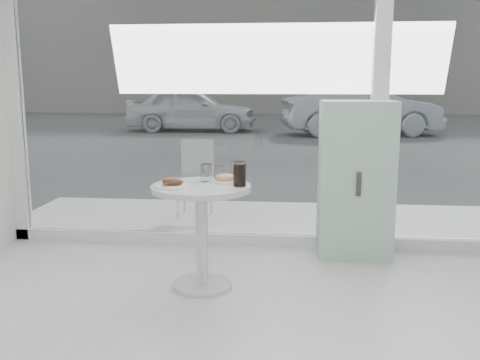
# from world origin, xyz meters

# --- Properties ---
(storefront) EXTENTS (5.00, 0.14, 3.00)m
(storefront) POSITION_xyz_m (0.07, 3.00, 1.71)
(storefront) COLOR silver
(storefront) RESTS_ON ground
(main_table) EXTENTS (0.72, 0.72, 0.77)m
(main_table) POSITION_xyz_m (-0.50, 1.90, 0.55)
(main_table) COLOR silver
(main_table) RESTS_ON ground
(patio_deck) EXTENTS (5.60, 1.60, 0.05)m
(patio_deck) POSITION_xyz_m (0.00, 3.80, 0.03)
(patio_deck) COLOR beige
(patio_deck) RESTS_ON ground
(street) EXTENTS (40.00, 24.00, 0.00)m
(street) POSITION_xyz_m (0.00, 16.00, -0.00)
(street) COLOR #343434
(street) RESTS_ON ground
(far_building) EXTENTS (40.00, 2.00, 8.00)m
(far_building) POSITION_xyz_m (0.00, 25.00, 4.00)
(far_building) COLOR gray
(far_building) RESTS_ON ground
(mint_cabinet) EXTENTS (0.63, 0.44, 1.35)m
(mint_cabinet) POSITION_xyz_m (0.70, 2.78, 0.67)
(mint_cabinet) COLOR #A1CDB4
(mint_cabinet) RESTS_ON ground
(patio_chair) EXTENTS (0.37, 0.37, 0.83)m
(patio_chair) POSITION_xyz_m (-0.89, 3.84, 0.52)
(patio_chair) COLOR silver
(patio_chair) RESTS_ON patio_deck
(car_white) EXTENTS (3.99, 1.67, 1.35)m
(car_white) POSITION_xyz_m (-2.97, 14.63, 0.67)
(car_white) COLOR silver
(car_white) RESTS_ON street
(car_silver) EXTENTS (4.62, 2.25, 1.46)m
(car_silver) POSITION_xyz_m (2.09, 13.76, 0.73)
(car_silver) COLOR #999AA0
(car_silver) RESTS_ON street
(plate_fritter) EXTENTS (0.25, 0.25, 0.07)m
(plate_fritter) POSITION_xyz_m (-0.68, 1.81, 0.80)
(plate_fritter) COLOR silver
(plate_fritter) RESTS_ON main_table
(plate_donut) EXTENTS (0.24, 0.24, 0.06)m
(plate_donut) POSITION_xyz_m (-0.35, 2.05, 0.79)
(plate_donut) COLOR silver
(plate_donut) RESTS_ON main_table
(water_tumbler_a) EXTENTS (0.08, 0.08, 0.13)m
(water_tumbler_a) POSITION_xyz_m (-0.49, 2.05, 0.83)
(water_tumbler_a) COLOR white
(water_tumbler_a) RESTS_ON main_table
(water_tumbler_b) EXTENTS (0.07, 0.07, 0.11)m
(water_tumbler_b) POSITION_xyz_m (-0.40, 2.10, 0.82)
(water_tumbler_b) COLOR white
(water_tumbler_b) RESTS_ON main_table
(cola_glass) EXTENTS (0.09, 0.09, 0.17)m
(cola_glass) POSITION_xyz_m (-0.22, 1.89, 0.85)
(cola_glass) COLOR white
(cola_glass) RESTS_ON main_table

